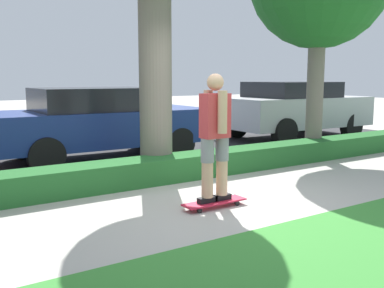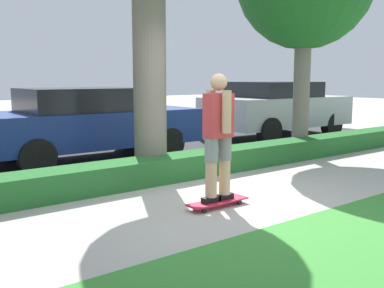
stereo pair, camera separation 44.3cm
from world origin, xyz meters
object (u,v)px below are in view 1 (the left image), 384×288
parked_car_middle (99,122)px  parked_car_rear (294,108)px  skateboard (214,202)px  skater_person (215,134)px

parked_car_middle → parked_car_rear: parked_car_rear is taller
skateboard → parked_car_rear: (5.72, 4.17, 0.75)m
parked_car_rear → parked_car_middle: bearing=-176.9°
skateboard → parked_car_middle: 4.11m
skateboard → parked_car_rear: parked_car_rear is taller
parked_car_middle → parked_car_rear: (5.61, 0.12, 0.05)m
skateboard → parked_car_rear: bearing=36.1°
skater_person → parked_car_middle: size_ratio=0.37×
skater_person → skateboard: bearing=45.0°
skateboard → skater_person: size_ratio=0.54×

